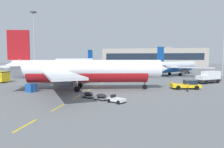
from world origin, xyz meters
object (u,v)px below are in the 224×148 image
fuel_service_truck (209,77)px  apron_light_mast_near (34,36)px  catering_truck (75,74)px  ground_crew_worker (188,87)px  pushback_tug (186,85)px  airliner_foreground (85,71)px  uld_cargo_container (31,88)px  airliner_far_center (36,66)px  baggage_train (101,97)px  airliner_mid_left (76,62)px  airliner_far_right (177,66)px

fuel_service_truck → apron_light_mast_near: apron_light_mast_near is taller
catering_truck → ground_crew_worker: catering_truck is taller
pushback_tug → catering_truck: 35.16m
airliner_foreground → pushback_tug: airliner_foreground is taller
pushback_tug → uld_cargo_container: size_ratio=3.22×
pushback_tug → uld_cargo_container: pushback_tug is taller
pushback_tug → catering_truck: size_ratio=0.92×
fuel_service_truck → ground_crew_worker: bearing=-117.6°
pushback_tug → apron_light_mast_near: 62.94m
pushback_tug → catering_truck: bearing=151.8°
airliner_far_center → baggage_train: 61.73m
airliner_mid_left → ground_crew_worker: airliner_mid_left is taller
pushback_tug → airliner_far_center: bearing=148.1°
pushback_tug → airliner_far_center: airliner_far_center is taller
ground_crew_worker → airliner_far_right: bearing=85.4°
airliner_far_center → airliner_far_right: (56.77, 2.81, -0.09)m
pushback_tug → airliner_foreground: bearing=-167.4°
fuel_service_truck → uld_cargo_container: (-38.16, -20.95, -0.85)m
airliner_far_right → apron_light_mast_near: apron_light_mast_near is taller
airliner_foreground → airliner_mid_left: 94.83m
airliner_foreground → airliner_far_right: 47.40m
baggage_train → airliner_far_right: bearing=70.4°
fuel_service_truck → pushback_tug: bearing=-123.6°
fuel_service_truck → uld_cargo_container: 43.54m
ground_crew_worker → uld_cargo_container: bearing=-169.9°
airliner_far_center → baggage_train: size_ratio=3.68×
airliner_far_right → apron_light_mast_near: size_ratio=1.09×
airliner_far_center → fuel_service_truck: 65.50m
airliner_far_center → catering_truck: 28.62m
airliner_far_center → catering_truck: bearing=-36.4°
uld_cargo_container → catering_truck: bearing=91.2°
airliner_far_right → uld_cargo_container: (-33.23, -45.68, -2.57)m
catering_truck → baggage_train: catering_truck is taller
airliner_foreground → catering_truck: bearing=115.3°
airliner_mid_left → airliner_far_center: 50.45m
baggage_train → apron_light_mast_near: 60.71m
catering_truck → fuel_service_truck: bearing=-7.3°
airliner_foreground → ground_crew_worker: bearing=2.0°
uld_cargo_container → apron_light_mast_near: (-22.50, 40.07, 14.69)m
ground_crew_worker → airliner_foreground: bearing=-178.0°
pushback_tug → fuel_service_truck: fuel_service_truck is taller
airliner_far_center → uld_cargo_container: size_ratio=15.05×
uld_cargo_container → apron_light_mast_near: apron_light_mast_near is taller
pushback_tug → ground_crew_worker: 4.00m
pushback_tug → baggage_train: pushback_tug is taller
catering_truck → baggage_train: 34.82m
airliner_mid_left → apron_light_mast_near: apron_light_mast_near is taller
catering_truck → uld_cargo_container: bearing=-88.8°
airliner_foreground → airliner_far_right: (23.70, 41.05, -0.58)m
fuel_service_truck → ground_crew_worker: (-8.15, -15.61, -0.68)m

